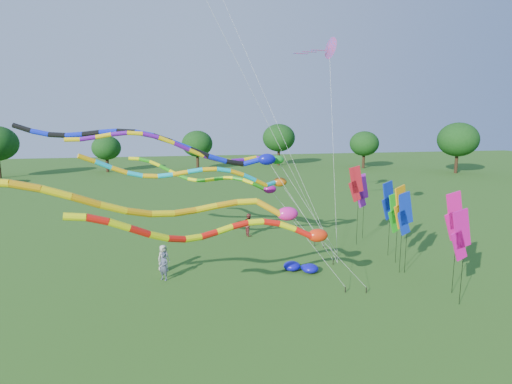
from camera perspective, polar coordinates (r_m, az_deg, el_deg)
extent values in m
plane|color=#245717|center=(21.81, 8.52, -13.95)|extent=(160.00, 160.00, 0.00)
cylinder|color=#382314|center=(74.72, 25.13, 3.21)|extent=(0.50, 0.50, 2.37)
ellipsoid|color=#113D10|center=(74.47, 25.31, 5.56)|extent=(4.99, 4.99, 4.25)
cylinder|color=#382314|center=(76.18, 14.13, 3.97)|extent=(0.50, 0.50, 2.36)
ellipsoid|color=#113D10|center=(75.94, 14.23, 6.28)|extent=(4.99, 4.99, 4.24)
cylinder|color=#382314|center=(77.56, 3.06, 4.76)|extent=(0.50, 0.50, 3.45)
ellipsoid|color=#113D10|center=(77.27, 3.09, 8.08)|extent=(7.28, 7.28, 6.19)
cylinder|color=#382314|center=(71.97, -7.73, 4.13)|extent=(0.50, 0.50, 3.10)
ellipsoid|color=#113D10|center=(71.68, -7.80, 7.35)|extent=(6.54, 6.54, 5.56)
cylinder|color=#382314|center=(69.65, -18.70, 3.26)|extent=(0.50, 0.50, 2.51)
ellipsoid|color=#113D10|center=(69.37, -18.85, 5.94)|extent=(5.29, 5.29, 4.50)
cylinder|color=black|center=(22.93, 14.49, -12.54)|extent=(0.05, 0.05, 0.30)
cylinder|color=silver|center=(21.49, 11.52, -9.20)|extent=(0.02, 0.02, 4.28)
ellipsoid|color=red|center=(20.24, 8.22, -5.75)|extent=(0.98, 0.63, 0.63)
cylinder|color=red|center=(19.91, 6.31, -5.41)|extent=(0.28, 0.28, 0.85)
cylinder|color=#E4EF0C|center=(19.62, 4.19, -4.60)|extent=(0.28, 0.28, 0.81)
cylinder|color=red|center=(19.37, 2.06, -4.10)|extent=(0.28, 0.28, 0.77)
cylinder|color=#E4EF0C|center=(19.13, -0.06, -4.03)|extent=(0.28, 0.28, 0.74)
cylinder|color=red|center=(18.89, -2.16, -4.38)|extent=(0.28, 0.28, 0.75)
cylinder|color=#E4EF0C|center=(18.63, -4.23, -5.00)|extent=(0.28, 0.28, 0.76)
cylinder|color=red|center=(18.34, -6.30, -5.65)|extent=(0.28, 0.28, 0.76)
cylinder|color=#E4EF0C|center=(18.00, -8.41, -6.10)|extent=(0.28, 0.28, 0.76)
cylinder|color=red|center=(17.63, -10.59, -6.16)|extent=(0.28, 0.28, 0.79)
cylinder|color=#E4EF0C|center=(17.24, -12.87, -5.79)|extent=(0.28, 0.28, 0.82)
cylinder|color=red|center=(16.87, -15.28, -5.07)|extent=(0.28, 0.28, 0.84)
cylinder|color=#E4EF0C|center=(16.57, -17.80, -4.20)|extent=(0.28, 0.28, 0.82)
cylinder|color=red|center=(16.38, -20.40, -3.47)|extent=(0.28, 0.28, 0.78)
cylinder|color=#E4EF0C|center=(16.31, -23.03, -3.07)|extent=(0.28, 0.28, 0.75)
cylinder|color=black|center=(22.74, 11.82, -12.62)|extent=(0.05, 0.05, 0.30)
cylinder|color=silver|center=(21.14, 8.24, -7.95)|extent=(0.02, 0.02, 5.30)
ellipsoid|color=#E7198E|center=(19.83, 4.22, -2.92)|extent=(1.00, 0.65, 0.65)
cylinder|color=orange|center=(19.65, 1.70, -2.12)|extent=(0.29, 0.29, 1.25)
cylinder|color=yellow|center=(19.47, -1.24, -1.32)|extent=(0.29, 0.29, 0.97)
cylinder|color=orange|center=(19.15, -3.95, -1.62)|extent=(0.29, 0.29, 0.98)
cylinder|color=yellow|center=(18.82, -6.68, -2.14)|extent=(0.29, 0.29, 0.98)
cylinder|color=orange|center=(18.48, -9.47, -2.63)|extent=(0.29, 0.29, 0.99)
cylinder|color=yellow|center=(18.13, -12.35, -2.85)|extent=(0.29, 0.29, 1.00)
cylinder|color=orange|center=(17.77, -15.35, -2.66)|extent=(0.29, 0.29, 1.02)
cylinder|color=yellow|center=(17.45, -18.49, -2.03)|extent=(0.29, 0.29, 1.05)
cylinder|color=orange|center=(17.19, -21.76, -1.09)|extent=(0.29, 0.29, 1.06)
cylinder|color=yellow|center=(17.05, -25.10, -0.09)|extent=(0.29, 0.29, 1.04)
cylinder|color=orange|center=(17.05, -28.44, 0.69)|extent=(0.29, 0.29, 1.00)
cylinder|color=black|center=(27.92, 10.72, -8.26)|extent=(0.05, 0.05, 0.30)
cylinder|color=silver|center=(26.34, 6.97, -2.16)|extent=(0.02, 0.02, 7.25)
ellipsoid|color=#198B20|center=(25.23, 2.84, 4.31)|extent=(0.82, 0.52, 0.52)
cylinder|color=#5C0D97|center=(25.23, 1.06, 4.45)|extent=(0.24, 0.24, 0.93)
cylinder|color=yellow|center=(25.20, -0.81, 4.46)|extent=(0.24, 0.24, 0.82)
cylinder|color=#5C0D97|center=(24.88, -2.53, 4.22)|extent=(0.24, 0.24, 0.82)
cylinder|color=yellow|center=(24.55, -4.28, 4.23)|extent=(0.24, 0.24, 0.83)
cylinder|color=#5C0D97|center=(24.22, -6.09, 4.56)|extent=(0.24, 0.24, 0.86)
cylinder|color=yellow|center=(23.93, -7.96, 5.20)|extent=(0.24, 0.24, 0.89)
cylinder|color=#5C0D97|center=(23.70, -9.88, 6.00)|extent=(0.24, 0.24, 0.90)
cylinder|color=yellow|center=(23.56, -11.85, 6.77)|extent=(0.24, 0.24, 0.87)
cylinder|color=#5C0D97|center=(23.52, -13.84, 7.32)|extent=(0.24, 0.24, 0.83)
cylinder|color=yellow|center=(23.59, -15.82, 7.54)|extent=(0.24, 0.24, 0.81)
cylinder|color=#5C0D97|center=(23.75, -17.76, 7.42)|extent=(0.24, 0.24, 0.82)
cylinder|color=yellow|center=(23.99, -19.64, 7.07)|extent=(0.24, 0.24, 0.83)
cylinder|color=#5C0D97|center=(24.27, -21.48, 6.69)|extent=(0.24, 0.24, 0.83)
cylinder|color=yellow|center=(24.58, -23.27, 6.45)|extent=(0.24, 0.24, 0.82)
cylinder|color=black|center=(26.54, 10.24, -9.22)|extent=(0.05, 0.05, 0.30)
cylinder|color=silver|center=(25.27, 6.01, -2.55)|extent=(0.02, 0.02, 7.34)
ellipsoid|color=#0B10A6|center=(24.53, 1.46, 4.38)|extent=(1.02, 0.66, 0.66)
cylinder|color=#0C1CCA|center=(24.50, -0.52, 4.06)|extent=(0.30, 0.30, 1.02)
cylinder|color=black|center=(24.40, -2.82, 3.92)|extent=(0.30, 0.30, 1.02)
cylinder|color=#0C1CCA|center=(24.20, -5.17, 4.44)|extent=(0.30, 0.30, 1.05)
cylinder|color=black|center=(24.06, -7.55, 5.23)|extent=(0.30, 0.30, 1.07)
cylinder|color=#0C1CCA|center=(24.02, -9.95, 6.13)|extent=(0.30, 0.30, 1.07)
cylinder|color=black|center=(24.08, -12.33, 6.95)|extent=(0.30, 0.30, 1.04)
cylinder|color=#0C1CCA|center=(24.27, -14.67, 7.50)|extent=(0.30, 0.30, 1.01)
cylinder|color=black|center=(24.56, -16.91, 7.71)|extent=(0.30, 0.30, 0.99)
cylinder|color=#0C1CCA|center=(24.95, -19.06, 7.60)|extent=(0.30, 0.30, 1.00)
cylinder|color=black|center=(25.40, -21.10, 7.31)|extent=(0.30, 0.30, 1.01)
cylinder|color=#0C1CCA|center=(25.90, -23.05, 7.02)|extent=(0.30, 0.30, 1.01)
cylinder|color=black|center=(26.41, -24.95, 6.91)|extent=(0.30, 0.30, 1.00)
cylinder|color=#0C1CCA|center=(26.91, -26.83, 7.06)|extent=(0.30, 0.30, 1.01)
cylinder|color=black|center=(27.39, -28.70, 7.48)|extent=(0.30, 0.30, 1.04)
cylinder|color=black|center=(29.75, 9.01, -7.05)|extent=(0.05, 0.05, 0.30)
cylinder|color=silver|center=(28.21, 6.23, -2.94)|extent=(0.02, 0.02, 5.67)
ellipsoid|color=#CF620C|center=(26.93, 3.19, 1.34)|extent=(0.91, 0.58, 0.58)
cylinder|color=#0CBCDA|center=(26.41, 1.97, 1.09)|extent=(0.26, 0.26, 0.90)
cylinder|color=#FCB60D|center=(25.80, 0.65, 1.23)|extent=(0.26, 0.26, 0.90)
cylinder|color=#0CBCDA|center=(25.33, -0.91, 1.94)|extent=(0.26, 0.26, 0.89)
cylinder|color=#FCB60D|center=(24.96, -2.58, 2.57)|extent=(0.26, 0.26, 0.85)
cylinder|color=#0CBCDA|center=(24.69, -4.36, 2.96)|extent=(0.26, 0.26, 0.82)
cylinder|color=#FCB60D|center=(24.52, -6.22, 3.03)|extent=(0.26, 0.26, 0.82)
cylinder|color=#0CBCDA|center=(24.43, -8.13, 2.82)|extent=(0.26, 0.26, 0.83)
cylinder|color=#FCB60D|center=(24.40, -10.06, 2.48)|extent=(0.26, 0.26, 0.84)
cylinder|color=#0CBCDA|center=(24.39, -11.99, 2.17)|extent=(0.26, 0.26, 0.83)
cylinder|color=#FCB60D|center=(24.38, -13.92, 2.08)|extent=(0.26, 0.26, 0.82)
cylinder|color=#0CBCDA|center=(24.33, -15.85, 2.28)|extent=(0.26, 0.26, 0.83)
cylinder|color=#FCB60D|center=(24.23, -17.77, 2.78)|extent=(0.26, 0.26, 0.87)
cylinder|color=#0CBCDA|center=(24.09, -19.71, 3.47)|extent=(0.26, 0.26, 0.89)
cylinder|color=#FCB60D|center=(23.91, -21.66, 4.16)|extent=(0.26, 0.26, 0.88)
cylinder|color=black|center=(29.99, 7.83, -6.88)|extent=(0.05, 0.05, 0.30)
cylinder|color=silver|center=(29.60, 4.86, -3.17)|extent=(0.02, 0.02, 4.80)
ellipsoid|color=#9C0E77|center=(29.44, 1.85, 0.37)|extent=(0.91, 0.58, 0.58)
cylinder|color=#239F15|center=(29.26, 0.40, 0.76)|extent=(0.26, 0.26, 1.00)
cylinder|color=#F2EF0C|center=(29.11, -1.06, 1.39)|extent=(0.26, 0.26, 0.76)
cylinder|color=#239F15|center=(29.33, -2.39, 1.77)|extent=(0.26, 0.26, 0.73)
cylinder|color=#F2EF0C|center=(29.64, -3.67, 1.89)|extent=(0.26, 0.26, 0.74)
cylinder|color=#239F15|center=(30.01, -4.91, 1.80)|extent=(0.26, 0.26, 0.75)
cylinder|color=#F2EF0C|center=(30.41, -6.10, 1.64)|extent=(0.26, 0.26, 0.75)
cylinder|color=#239F15|center=(30.81, -7.27, 1.54)|extent=(0.26, 0.26, 0.74)
cylinder|color=#F2EF0C|center=(31.17, -8.44, 1.64)|extent=(0.26, 0.26, 0.73)
cylinder|color=#239F15|center=(31.47, -9.63, 1.96)|extent=(0.26, 0.26, 0.75)
cylinder|color=#F2EF0C|center=(31.71, -10.84, 2.49)|extent=(0.26, 0.26, 0.79)
cylinder|color=#239F15|center=(31.89, -12.08, 3.12)|extent=(0.26, 0.26, 0.81)
cylinder|color=#F2EF0C|center=(32.04, -13.36, 3.71)|extent=(0.26, 0.26, 0.79)
cylinder|color=#239F15|center=(32.17, -14.66, 4.13)|extent=(0.26, 0.26, 0.76)
cylinder|color=#F2EF0C|center=(32.31, -15.96, 4.30)|extent=(0.26, 0.26, 0.74)
cylinder|color=black|center=(26.07, 10.80, -9.59)|extent=(0.04, 0.04, 0.30)
cylinder|color=silver|center=(25.49, 1.68, 11.59)|extent=(0.01, 0.01, 20.35)
cylinder|color=black|center=(26.07, 10.80, -9.59)|extent=(0.04, 0.04, 0.30)
cylinder|color=silver|center=(21.82, -0.05, 12.29)|extent=(0.01, 0.01, 21.61)
cylinder|color=black|center=(26.07, 10.80, -9.59)|extent=(0.04, 0.04, 0.30)
cylinder|color=silver|center=(25.99, 10.27, 4.97)|extent=(0.01, 0.01, 12.91)
cone|color=purple|center=(27.52, 9.75, 18.43)|extent=(1.41, 1.51, 1.47)
cube|color=purple|center=(27.26, 8.29, 18.23)|extent=(0.90, 0.12, 0.04)
cube|color=purple|center=(27.07, 7.13, 18.06)|extent=(0.90, 0.12, 0.04)
cube|color=purple|center=(26.89, 5.95, 17.88)|extent=(0.90, 0.12, 0.04)
cylinder|color=black|center=(30.24, 13.42, -2.12)|extent=(0.02, 0.02, 5.21)
cube|color=red|center=(29.77, 13.22, 1.62)|extent=(1.16, 0.23, 1.93)
cube|color=red|center=(29.85, 13.03, 0.09)|extent=(1.01, 0.21, 1.51)
cylinder|color=black|center=(23.63, 25.07, -6.57)|extent=(0.02, 0.02, 4.92)
cube|color=#F10D88|center=(23.05, 25.00, -2.20)|extent=(1.16, 0.19, 1.93)
cube|color=#F10D88|center=(23.17, 24.71, -4.15)|extent=(1.01, 0.18, 1.51)
cylinder|color=black|center=(25.69, 19.45, -5.52)|extent=(0.02, 0.02, 4.39)
cube|color=#0D2CB8|center=(25.18, 19.28, -2.08)|extent=(1.15, 0.28, 1.93)
cube|color=#0D2CB8|center=(25.30, 19.04, -3.87)|extent=(1.00, 0.25, 1.51)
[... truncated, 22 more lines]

